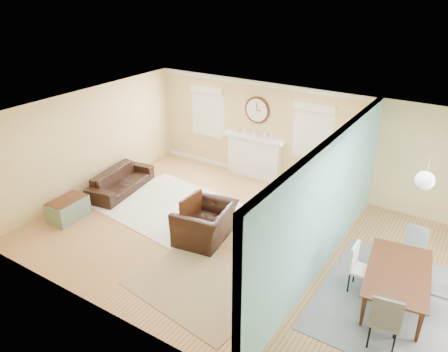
{
  "coord_description": "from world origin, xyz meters",
  "views": [
    {
      "loc": [
        3.66,
        -6.63,
        5.05
      ],
      "look_at": [
        -0.8,
        0.3,
        1.2
      ],
      "focal_mm": 35.0,
      "sensor_mm": 36.0,
      "label": 1
    }
  ],
  "objects_px": {
    "eames_chair": "(205,223)",
    "credenza": "(328,214)",
    "sofa": "(121,181)",
    "dining_table": "(398,287)",
    "green_chair": "(317,196)"
  },
  "relations": [
    {
      "from": "green_chair",
      "to": "credenza",
      "type": "relative_size",
      "value": 0.55
    },
    {
      "from": "eames_chair",
      "to": "green_chair",
      "type": "relative_size",
      "value": 1.58
    },
    {
      "from": "green_chair",
      "to": "dining_table",
      "type": "bearing_deg",
      "value": 170.21
    },
    {
      "from": "credenza",
      "to": "dining_table",
      "type": "relative_size",
      "value": 0.77
    },
    {
      "from": "sofa",
      "to": "green_chair",
      "type": "bearing_deg",
      "value": -77.91
    },
    {
      "from": "credenza",
      "to": "eames_chair",
      "type": "bearing_deg",
      "value": -139.38
    },
    {
      "from": "green_chair",
      "to": "eames_chair",
      "type": "bearing_deg",
      "value": 94.26
    },
    {
      "from": "eames_chair",
      "to": "credenza",
      "type": "xyz_separation_m",
      "value": [
        1.98,
        1.7,
        0.01
      ]
    },
    {
      "from": "green_chair",
      "to": "dining_table",
      "type": "xyz_separation_m",
      "value": [
        2.36,
        -2.3,
        -0.03
      ]
    },
    {
      "from": "dining_table",
      "to": "sofa",
      "type": "bearing_deg",
      "value": 77.92
    },
    {
      "from": "credenza",
      "to": "sofa",
      "type": "bearing_deg",
      "value": -168.48
    },
    {
      "from": "eames_chair",
      "to": "credenza",
      "type": "bearing_deg",
      "value": 121.88
    },
    {
      "from": "green_chair",
      "to": "sofa",
      "type": "bearing_deg",
      "value": 56.19
    },
    {
      "from": "sofa",
      "to": "credenza",
      "type": "xyz_separation_m",
      "value": [
        5.05,
        1.03,
        0.12
      ]
    },
    {
      "from": "sofa",
      "to": "dining_table",
      "type": "height_order",
      "value": "dining_table"
    }
  ]
}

